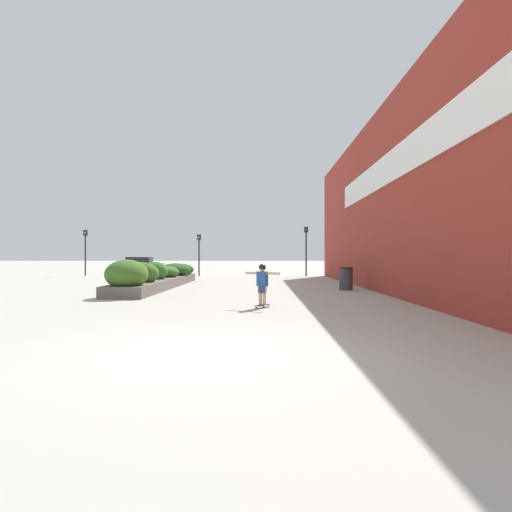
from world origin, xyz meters
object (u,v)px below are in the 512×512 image
traffic_light_right (306,243)px  trash_bin (346,279)px  traffic_light_far_left (85,245)px  skateboard (262,306)px  car_center_left (390,264)px  skateboarder (262,280)px  traffic_light_left (199,247)px  car_leftmost (141,265)px

traffic_light_right → trash_bin: bearing=-88.3°
trash_bin → traffic_light_far_left: 23.45m
traffic_light_far_left → skateboard: bearing=-57.8°
trash_bin → car_center_left: size_ratio=0.23×
skateboarder → traffic_light_left: bearing=130.8°
trash_bin → traffic_light_right: traffic_light_right is taller
skateboard → traffic_light_far_left: size_ratio=0.19×
car_leftmost → car_center_left: (23.24, 0.69, 0.01)m
skateboarder → trash_bin: (3.84, 7.29, -0.31)m
skateboard → traffic_light_far_left: (-14.05, 22.33, 2.40)m
trash_bin → traffic_light_left: traffic_light_left is taller
skateboard → traffic_light_right: traffic_light_right is taller
traffic_light_left → skateboarder: bearing=-77.3°
trash_bin → car_leftmost: car_leftmost is taller
skateboard → trash_bin: (3.84, 7.29, 0.45)m
skateboarder → traffic_light_right: (3.42, 21.76, 1.76)m
traffic_light_left → traffic_light_right: size_ratio=0.85×
traffic_light_far_left → traffic_light_right: bearing=-1.9°
car_center_left → car_leftmost: bearing=91.7°
car_leftmost → skateboarder: bearing=21.6°
skateboard → traffic_light_left: size_ratio=0.21×
car_leftmost → traffic_light_left: 9.04m
trash_bin → traffic_light_far_left: traffic_light_far_left is taller
trash_bin → traffic_light_far_left: bearing=139.9°
trash_bin → traffic_light_far_left: (-17.89, 15.04, 1.95)m
car_center_left → traffic_light_far_left: bearing=104.5°
car_leftmost → traffic_light_far_left: size_ratio=1.08×
traffic_light_right → skateboarder: bearing=-98.9°
car_center_left → trash_bin: bearing=159.5°
traffic_light_left → traffic_light_far_left: bearing=178.2°
skateboarder → traffic_light_left: size_ratio=0.38×
car_center_left → traffic_light_left: size_ratio=1.41×
traffic_light_far_left → car_center_left: bearing=14.5°
car_leftmost → traffic_light_right: traffic_light_right is taller
trash_bin → traffic_light_right: bearing=91.7°
traffic_light_left → car_center_left: bearing=22.5°
skateboard → car_center_left: 31.44m
trash_bin → car_center_left: (8.15, 21.77, 0.26)m
trash_bin → traffic_light_far_left: size_ratio=0.29×
car_center_left → traffic_light_left: (-16.95, -7.01, 1.46)m
skateboard → car_center_left: car_center_left is taller
car_leftmost → traffic_light_far_left: traffic_light_far_left is taller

